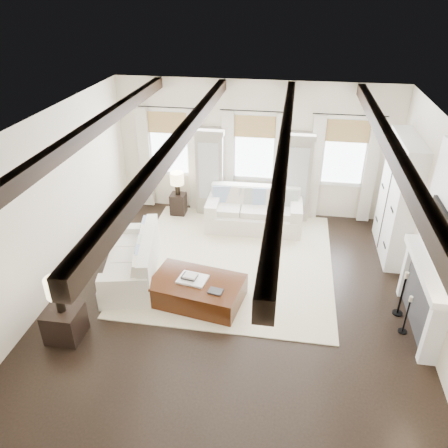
% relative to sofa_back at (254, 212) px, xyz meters
% --- Properties ---
extents(ground, '(7.50, 7.50, 0.00)m').
position_rel_sofa_back_xyz_m(ground, '(-0.11, -2.94, -0.38)').
color(ground, black).
rests_on(ground, ground).
extents(room_shell, '(6.54, 7.54, 3.22)m').
position_rel_sofa_back_xyz_m(room_shell, '(0.63, -2.05, 1.51)').
color(room_shell, white).
rests_on(room_shell, ground).
extents(area_rug, '(4.05, 4.31, 0.02)m').
position_rel_sofa_back_xyz_m(area_rug, '(-0.29, -1.50, -0.37)').
color(area_rug, beige).
rests_on(area_rug, ground).
extents(sofa_back, '(2.20, 1.04, 0.93)m').
position_rel_sofa_back_xyz_m(sofa_back, '(0.00, 0.00, 0.00)').
color(sofa_back, white).
rests_on(sofa_back, ground).
extents(sofa_left, '(1.32, 2.17, 0.87)m').
position_rel_sofa_back_xyz_m(sofa_left, '(-2.08, -2.36, -0.03)').
color(sofa_left, white).
rests_on(sofa_left, ground).
extents(ottoman, '(1.76, 1.27, 0.42)m').
position_rel_sofa_back_xyz_m(ottoman, '(-0.74, -2.88, -0.17)').
color(ottoman, black).
rests_on(ottoman, ground).
extents(tray, '(0.56, 0.46, 0.04)m').
position_rel_sofa_back_xyz_m(tray, '(-0.81, -2.86, 0.06)').
color(tray, white).
rests_on(tray, ottoman).
extents(book_lower, '(0.29, 0.24, 0.04)m').
position_rel_sofa_back_xyz_m(book_lower, '(-0.87, -2.84, 0.10)').
color(book_lower, '#262628').
rests_on(book_lower, tray).
extents(book_upper, '(0.25, 0.20, 0.03)m').
position_rel_sofa_back_xyz_m(book_upper, '(-0.85, -2.87, 0.14)').
color(book_upper, beige).
rests_on(book_upper, book_lower).
extents(book_loose, '(0.27, 0.22, 0.03)m').
position_rel_sofa_back_xyz_m(book_loose, '(-0.35, -3.13, 0.06)').
color(book_loose, '#262628').
rests_on(book_loose, ottoman).
extents(side_table_front, '(0.54, 0.54, 0.54)m').
position_rel_sofa_back_xyz_m(side_table_front, '(-2.63, -4.11, -0.11)').
color(side_table_front, black).
rests_on(side_table_front, ground).
extents(lamp_front, '(0.35, 0.35, 0.61)m').
position_rel_sofa_back_xyz_m(lamp_front, '(-2.63, -4.11, 0.57)').
color(lamp_front, black).
rests_on(lamp_front, side_table_front).
extents(side_table_back, '(0.36, 0.36, 0.54)m').
position_rel_sofa_back_xyz_m(side_table_back, '(-1.90, 0.33, -0.11)').
color(side_table_back, black).
rests_on(side_table_back, ground).
extents(lamp_back, '(0.32, 0.32, 0.56)m').
position_rel_sofa_back_xyz_m(lamp_back, '(-1.90, 0.33, 0.54)').
color(lamp_back, black).
rests_on(lamp_back, side_table_back).
extents(candlestick_near, '(0.15, 0.15, 0.73)m').
position_rel_sofa_back_xyz_m(candlestick_near, '(2.79, -3.14, -0.08)').
color(candlestick_near, black).
rests_on(candlestick_near, ground).
extents(candlestick_far, '(0.18, 0.18, 0.87)m').
position_rel_sofa_back_xyz_m(candlestick_far, '(2.79, -2.68, -0.02)').
color(candlestick_far, black).
rests_on(candlestick_far, ground).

